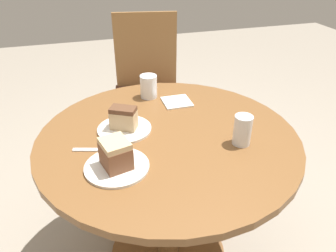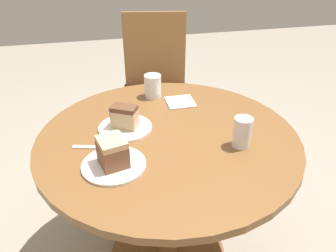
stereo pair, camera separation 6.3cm
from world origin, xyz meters
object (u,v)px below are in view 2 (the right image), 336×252
object	(u,v)px
glass_lemonade	(153,87)
glass_water	(242,134)
cake_slice_far	(124,117)
plate_near	(114,165)
chair	(155,86)
cake_slice_near	(112,152)
plate_far	(125,128)

from	to	relation	value
glass_lemonade	glass_water	distance (m)	0.56
cake_slice_far	plate_near	bearing A→B (deg)	-105.97
glass_lemonade	glass_water	bearing A→B (deg)	-64.22
glass_lemonade	glass_water	xyz separation A→B (m)	(0.24, -0.50, 0.00)
chair	glass_lemonade	world-z (taller)	chair
cake_slice_near	cake_slice_far	world-z (taller)	cake_slice_near
plate_far	glass_lemonade	xyz separation A→B (m)	(0.17, 0.28, 0.05)
plate_far	cake_slice_far	world-z (taller)	cake_slice_far
chair	plate_near	world-z (taller)	chair
plate_far	cake_slice_near	bearing A→B (deg)	-105.97
cake_slice_near	cake_slice_far	size ratio (longest dim) A/B	1.00
plate_far	glass_water	world-z (taller)	glass_water
plate_near	cake_slice_far	bearing A→B (deg)	74.03
chair	cake_slice_far	distance (m)	0.96
cake_slice_near	glass_water	distance (m)	0.48
glass_lemonade	glass_water	size ratio (longest dim) A/B	0.94
cake_slice_near	plate_far	bearing A→B (deg)	74.03
glass_lemonade	glass_water	world-z (taller)	glass_water
chair	plate_far	world-z (taller)	chair
glass_lemonade	cake_slice_near	bearing A→B (deg)	-114.82
cake_slice_near	glass_lemonade	distance (m)	0.57
cake_slice_far	cake_slice_near	bearing A→B (deg)	-105.97
plate_near	glass_water	size ratio (longest dim) A/B	1.89
cake_slice_near	chair	bearing A→B (deg)	71.70
plate_far	glass_lemonade	world-z (taller)	glass_lemonade
chair	glass_water	bearing A→B (deg)	-72.86
plate_far	glass_lemonade	size ratio (longest dim) A/B	1.98
plate_near	cake_slice_far	xyz separation A→B (m)	(0.07, 0.24, 0.05)
cake_slice_near	glass_water	xyz separation A→B (m)	(0.48, 0.02, -0.01)
chair	glass_lemonade	xyz separation A→B (m)	(-0.13, -0.59, 0.26)
plate_near	cake_slice_far	world-z (taller)	cake_slice_far
plate_near	glass_water	xyz separation A→B (m)	(0.48, 0.02, 0.05)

